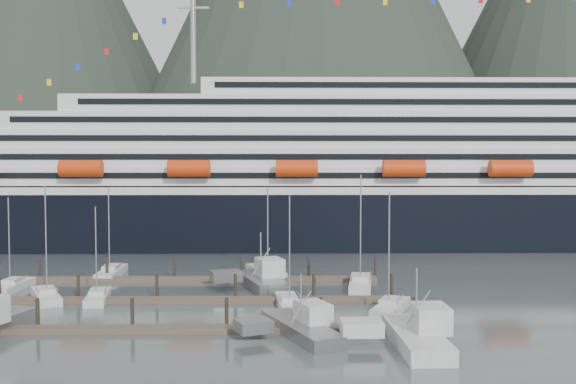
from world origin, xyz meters
name	(u,v)px	position (x,y,z in m)	size (l,w,h in m)	color
ground	(224,308)	(0.00, 0.00, 0.00)	(1600.00, 1600.00, 0.00)	#495557
mountains	(326,5)	(52.48, 588.54, 163.40)	(870.00, 440.00, 420.00)	black
cruise_ship	(405,180)	(30.03, 54.94, 12.04)	(210.00, 30.40, 50.30)	black
dock_near	(163,329)	(-4.93, -9.95, 0.31)	(48.18, 2.28, 3.20)	#45382C
dock_mid	(183,299)	(-4.93, 3.05, 0.31)	(48.18, 2.28, 3.20)	#45382C
dock_far	(197,279)	(-4.93, 16.05, 0.31)	(48.18, 2.28, 3.20)	#45382C
sailboat_a	(13,286)	(-27.00, 10.59, 0.40)	(2.85, 8.19, 11.90)	#B4B4B4
sailboat_b	(46,296)	(-20.81, 4.42, 0.41)	(6.21, 9.32, 13.59)	#B4B4B4
sailboat_c	(98,297)	(-14.73, 3.79, 0.39)	(3.39, 8.37, 11.19)	#B4B4B4
sailboat_d	(289,304)	(7.07, 0.01, 0.40)	(3.07, 9.77, 12.67)	#B4B4B4
sailboat_e	(111,273)	(-17.18, 19.99, 0.41)	(2.66, 9.80, 12.78)	#B4B4B4
sailboat_f	(266,272)	(4.15, 19.99, 0.43)	(5.99, 10.11, 12.91)	#B4B4B4
sailboat_g	(360,284)	(16.33, 11.57, 0.43)	(4.12, 10.85, 14.67)	#B4B4B4
sailboat_h	(390,308)	(17.85, -2.14, 0.42)	(5.56, 8.81, 13.25)	#B4B4B4
trawler_c	(300,327)	(7.90, -11.55, 0.83)	(10.02, 12.55, 6.23)	gray
trawler_d	(414,335)	(17.80, -15.00, 0.94)	(9.37, 12.67, 7.50)	#B4B4B4
trawler_e	(260,280)	(3.60, 11.31, 0.96)	(10.09, 12.43, 7.70)	gray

